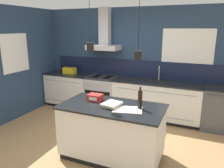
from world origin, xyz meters
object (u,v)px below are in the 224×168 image
at_px(oven_range, 103,94).
at_px(dishwasher, 218,109).
at_px(book_stack, 112,104).
at_px(red_supply_box, 95,97).
at_px(bottle_on_island, 140,100).
at_px(yellow_toolbox, 70,71).

relative_size(oven_range, dishwasher, 1.00).
xyz_separation_m(dishwasher, book_stack, (-1.64, -1.89, 0.49)).
xyz_separation_m(oven_range, red_supply_box, (0.70, -1.73, 0.51)).
bearing_deg(dishwasher, book_stack, -131.00).
distance_m(oven_range, bottle_on_island, 2.43).
xyz_separation_m(dishwasher, yellow_toolbox, (-3.70, 0.00, 0.54)).
bearing_deg(dishwasher, oven_range, -179.91).
xyz_separation_m(oven_range, book_stack, (1.07, -1.89, 0.49)).
bearing_deg(book_stack, bottle_on_island, 9.75).
relative_size(red_supply_box, yellow_toolbox, 0.71).
bearing_deg(yellow_toolbox, dishwasher, -0.00).
xyz_separation_m(oven_range, yellow_toolbox, (-0.99, 0.00, 0.54)).
distance_m(oven_range, red_supply_box, 1.93).
bearing_deg(dishwasher, yellow_toolbox, 180.00).
distance_m(red_supply_box, yellow_toolbox, 2.42).
relative_size(dishwasher, red_supply_box, 3.79).
bearing_deg(oven_range, book_stack, -60.50).
distance_m(dishwasher, red_supply_box, 2.70).
bearing_deg(bottle_on_island, yellow_toolbox, 143.97).
distance_m(bottle_on_island, yellow_toolbox, 3.08).
height_order(dishwasher, yellow_toolbox, yellow_toolbox).
bearing_deg(book_stack, red_supply_box, 157.04).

